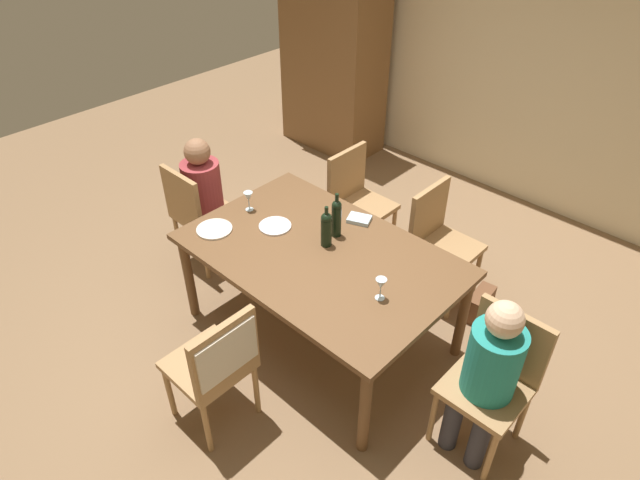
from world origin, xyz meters
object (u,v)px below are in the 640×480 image
at_px(chair_far_left, 356,196).
at_px(handbag, 480,304).
at_px(person_woman_host, 489,370).
at_px(wine_bottle_dark_red, 336,217).
at_px(dining_table, 320,261).
at_px(chair_left_end, 197,211).
at_px(chair_near, 219,360).
at_px(chair_right_end, 495,372).
at_px(wine_bottle_tall_green, 326,228).
at_px(person_man_bearded, 206,192).
at_px(dinner_plate_host, 214,229).
at_px(wine_glass_near_left, 381,285).
at_px(dinner_plate_guest_left, 275,226).
at_px(wine_glass_centre, 248,197).
at_px(chair_far_right, 439,236).
at_px(armoire_cabinet, 334,50).

distance_m(chair_far_left, handbag, 1.33).
height_order(person_woman_host, wine_bottle_dark_red, person_woman_host).
height_order(dining_table, chair_left_end, chair_left_end).
distance_m(chair_left_end, wine_bottle_dark_red, 1.33).
distance_m(chair_near, person_woman_host, 1.50).
distance_m(dining_table, handbag, 1.36).
bearing_deg(person_woman_host, chair_right_end, -90.00).
bearing_deg(person_woman_host, wine_bottle_tall_green, -4.94).
height_order(dining_table, person_man_bearded, person_man_bearded).
distance_m(chair_left_end, chair_near, 1.67).
height_order(person_man_bearded, dinner_plate_host, person_man_bearded).
xyz_separation_m(dining_table, wine_glass_near_left, (0.57, -0.08, 0.18)).
relative_size(chair_near, dinner_plate_guest_left, 4.02).
distance_m(dining_table, chair_far_left, 1.10).
xyz_separation_m(chair_right_end, dinner_plate_guest_left, (-1.72, -0.10, 0.23)).
relative_size(chair_near, handbag, 3.29).
bearing_deg(wine_bottle_dark_red, wine_glass_centre, -163.02).
bearing_deg(dinner_plate_guest_left, chair_near, -60.09).
distance_m(chair_near, chair_far_right, 1.95).
relative_size(chair_right_end, wine_bottle_dark_red, 2.76).
distance_m(chair_far_right, wine_bottle_tall_green, 1.01).
xyz_separation_m(chair_left_end, chair_near, (1.41, -0.88, 0.06)).
relative_size(chair_far_left, chair_near, 1.00).
distance_m(wine_bottle_dark_red, dinner_plate_guest_left, 0.46).
distance_m(armoire_cabinet, chair_far_right, 2.76).
bearing_deg(chair_near, wine_glass_centre, 40.98).
relative_size(dinner_plate_host, dinner_plate_guest_left, 1.09).
bearing_deg(dining_table, person_man_bearded, 178.85).
height_order(armoire_cabinet, wine_bottle_tall_green, armoire_cabinet).
relative_size(armoire_cabinet, chair_near, 2.37).
relative_size(armoire_cabinet, wine_glass_centre, 14.63).
height_order(chair_left_end, dinner_plate_host, chair_left_end).
height_order(chair_left_end, dinner_plate_guest_left, chair_left_end).
height_order(chair_far_right, person_woman_host, person_woman_host).
bearing_deg(person_woman_host, person_man_bearded, -1.14).
distance_m(chair_near, dinner_plate_host, 1.06).
relative_size(chair_far_left, wine_bottle_dark_red, 2.76).
bearing_deg(armoire_cabinet, wine_glass_near_left, -43.14).
xyz_separation_m(dining_table, handbag, (0.76, 0.97, -0.57)).
relative_size(chair_left_end, chair_far_left, 1.00).
relative_size(armoire_cabinet, handbag, 7.79).
relative_size(dining_table, chair_near, 1.98).
height_order(armoire_cabinet, dinner_plate_guest_left, armoire_cabinet).
height_order(chair_far_left, dinner_plate_guest_left, chair_far_left).
relative_size(chair_far_right, wine_bottle_tall_green, 3.03).
bearing_deg(person_man_bearded, wine_bottle_dark_red, 8.73).
height_order(wine_glass_centre, dinner_plate_host, wine_glass_centre).
xyz_separation_m(chair_far_right, person_woman_host, (0.97, -0.99, 0.11)).
bearing_deg(chair_far_left, dining_table, 27.19).
bearing_deg(chair_right_end, handbag, -58.90).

